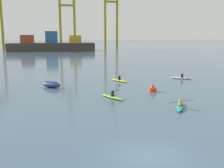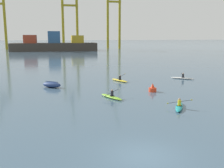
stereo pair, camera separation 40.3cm
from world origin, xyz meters
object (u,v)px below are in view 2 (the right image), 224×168
Objects in this scene: container_barge at (54,45)px; kayak_lime at (112,97)px; kayak_yellow at (120,80)px; gantry_crane_west_mid at (70,14)px; kayak_teal at (179,106)px; kayak_white at (182,78)px; gantry_crane_east_mid at (114,12)px; channel_buoy at (153,89)px; capsized_dinghy at (52,85)px.

kayak_lime is at bearing -86.12° from container_barge.
container_barge reaches higher than kayak_yellow.
gantry_crane_west_mid is 10.75× the size of kayak_teal.
gantry_crane_west_mid is 96.40m from kayak_white.
kayak_white is at bearing -96.29° from gantry_crane_east_mid.
channel_buoy is 7.14m from kayak_teal.
container_barge reaches higher than kayak_white.
gantry_crane_east_mid is (29.70, 14.05, 15.69)m from container_barge.
container_barge is 1.04× the size of gantry_crane_west_mid.
kayak_lime is (-23.49, -105.57, -18.14)m from gantry_crane_east_mid.
kayak_white is at bearing -83.13° from gantry_crane_west_mid.
channel_buoy is 0.30× the size of kayak_yellow.
capsized_dinghy is (0.05, -84.34, -2.27)m from container_barge.
kayak_lime is at bearing -102.54° from gantry_crane_east_mid.
gantry_crane_west_mid is 103.27m from channel_buoy.
capsized_dinghy is 19.26m from kayak_white.
channel_buoy reaches higher than kayak_lime.
gantry_crane_east_mid reaches higher than kayak_yellow.
kayak_teal is (3.57, -109.01, -16.72)m from gantry_crane_west_mid.
kayak_yellow is at bearing 105.38° from channel_buoy.
gantry_crane_west_mid reaches higher than container_barge.
kayak_yellow is at bearing -83.42° from container_barge.
kayak_yellow is 9.71m from kayak_white.
channel_buoy is (-18.17, -103.42, -17.95)m from gantry_crane_east_mid.
capsized_dinghy is 0.84× the size of kayak_teal.
capsized_dinghy is 16.61m from kayak_teal.
kayak_yellow is 1.00× the size of kayak_lime.
capsized_dinghy is 9.47m from kayak_lime.
kayak_white is (19.14, -81.76, -2.45)m from container_barge.
container_barge is at bearing -154.69° from gantry_crane_east_mid.
gantry_crane_west_mid is 22.02m from gantry_crane_east_mid.
gantry_crane_east_mid reaches higher than kayak_lime.
kayak_yellow is 1.03× the size of kayak_teal.
channel_buoy is at bearing -74.62° from kayak_yellow.
gantry_crane_east_mid is at bearing 77.46° from kayak_lime.
gantry_crane_east_mid reaches higher than kayak_white.
capsized_dinghy is 0.89× the size of kayak_white.
channel_buoy reaches higher than capsized_dinghy.
kayak_yellow reaches higher than kayak_teal.
capsized_dinghy is at bearing 132.85° from kayak_teal.
gantry_crane_west_mid is 34.95× the size of channel_buoy.
capsized_dinghy is at bearing -94.56° from gantry_crane_west_mid.
kayak_lime is at bearing -49.43° from capsized_dinghy.
gantry_crane_west_mid reaches higher than channel_buoy.
kayak_teal is at bearing -99.42° from gantry_crane_east_mid.
channel_buoy is at bearing -23.71° from capsized_dinghy.
kayak_white is (9.71, 0.00, 0.00)m from kayak_yellow.
kayak_teal is (5.14, -4.99, 0.00)m from kayak_lime.
container_barge is at bearing 90.04° from capsized_dinghy.
kayak_teal is at bearing -91.43° from channel_buoy.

